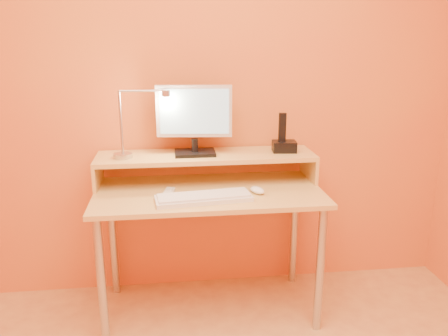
{
  "coord_description": "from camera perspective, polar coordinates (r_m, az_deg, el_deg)",
  "views": [
    {
      "loc": [
        -0.2,
        -1.1,
        1.51
      ],
      "look_at": [
        0.08,
        1.13,
        0.85
      ],
      "focal_mm": 36.52,
      "sensor_mm": 36.0,
      "label": 1
    }
  ],
  "objects": [
    {
      "name": "wall_back",
      "position": [
        2.62,
        -2.67,
        10.56
      ],
      "size": [
        3.0,
        0.04,
        2.5
      ],
      "primitive_type": "cube",
      "color": "#DD5F2E",
      "rests_on": "floor"
    },
    {
      "name": "desk_leg_fl",
      "position": [
        2.36,
        -15.07,
        -13.79
      ],
      "size": [
        0.04,
        0.04,
        0.69
      ],
      "primitive_type": "cylinder",
      "color": "#B4B4B7",
      "rests_on": "floor"
    },
    {
      "name": "desk_leg_fr",
      "position": [
        2.45,
        11.92,
        -12.39
      ],
      "size": [
        0.04,
        0.04,
        0.69
      ],
      "primitive_type": "cylinder",
      "color": "#B4B4B7",
      "rests_on": "floor"
    },
    {
      "name": "desk_leg_bl",
      "position": [
        2.81,
        -13.71,
        -8.71
      ],
      "size": [
        0.04,
        0.04,
        0.69
      ],
      "primitive_type": "cylinder",
      "color": "#B4B4B7",
      "rests_on": "floor"
    },
    {
      "name": "desk_leg_br",
      "position": [
        2.88,
        8.76,
        -7.73
      ],
      "size": [
        0.04,
        0.04,
        0.69
      ],
      "primitive_type": "cylinder",
      "color": "#B4B4B7",
      "rests_on": "floor"
    },
    {
      "name": "desk_lower",
      "position": [
        2.42,
        -1.92,
        -3.07
      ],
      "size": [
        1.2,
        0.6,
        0.02
      ],
      "primitive_type": "cube",
      "color": "tan",
      "rests_on": "floor"
    },
    {
      "name": "shelf_riser_left",
      "position": [
        2.56,
        -15.52,
        -0.7
      ],
      "size": [
        0.02,
        0.3,
        0.14
      ],
      "primitive_type": "cube",
      "color": "tan",
      "rests_on": "desk_lower"
    },
    {
      "name": "shelf_riser_right",
      "position": [
        2.65,
        10.58,
        0.19
      ],
      "size": [
        0.02,
        0.3,
        0.14
      ],
      "primitive_type": "cube",
      "color": "tan",
      "rests_on": "desk_lower"
    },
    {
      "name": "desk_shelf",
      "position": [
        2.52,
        -2.26,
        1.49
      ],
      "size": [
        1.2,
        0.3,
        0.02
      ],
      "primitive_type": "cube",
      "color": "tan",
      "rests_on": "desk_lower"
    },
    {
      "name": "monitor_foot",
      "position": [
        2.51,
        -3.65,
        1.92
      ],
      "size": [
        0.22,
        0.16,
        0.02
      ],
      "primitive_type": "cube",
      "color": "black",
      "rests_on": "desk_shelf"
    },
    {
      "name": "monitor_neck",
      "position": [
        2.5,
        -3.67,
        2.9
      ],
      "size": [
        0.04,
        0.04,
        0.07
      ],
      "primitive_type": "cylinder",
      "color": "black",
      "rests_on": "monitor_foot"
    },
    {
      "name": "monitor_panel",
      "position": [
        2.47,
        -3.76,
        7.12
      ],
      "size": [
        0.41,
        0.08,
        0.28
      ],
      "primitive_type": "cube",
      "rotation": [
        0.0,
        0.0,
        -0.11
      ],
      "color": "silver",
      "rests_on": "monitor_neck"
    },
    {
      "name": "monitor_back",
      "position": [
        2.5,
        -3.8,
        7.21
      ],
      "size": [
        0.37,
        0.05,
        0.24
      ],
      "primitive_type": "cube",
      "rotation": [
        0.0,
        0.0,
        -0.11
      ],
      "color": "black",
      "rests_on": "monitor_panel"
    },
    {
      "name": "monitor_screen",
      "position": [
        2.46,
        -3.74,
        7.05
      ],
      "size": [
        0.37,
        0.04,
        0.24
      ],
      "primitive_type": "cube",
      "rotation": [
        0.0,
        0.0,
        -0.11
      ],
      "color": "#92C6DE",
      "rests_on": "monitor_panel"
    },
    {
      "name": "lamp_base",
      "position": [
        2.49,
        -12.53,
        1.52
      ],
      "size": [
        0.1,
        0.1,
        0.02
      ],
      "primitive_type": "cylinder",
      "color": "#B4B4B7",
      "rests_on": "desk_shelf"
    },
    {
      "name": "lamp_post",
      "position": [
        2.45,
        -12.79,
        5.53
      ],
      "size": [
        0.01,
        0.01,
        0.33
      ],
      "primitive_type": "cylinder",
      "color": "#B4B4B7",
      "rests_on": "lamp_base"
    },
    {
      "name": "lamp_arm",
      "position": [
        2.42,
        -10.17,
        9.49
      ],
      "size": [
        0.24,
        0.01,
        0.01
      ],
      "primitive_type": "cylinder",
      "rotation": [
        0.0,
        1.57,
        0.0
      ],
      "color": "#B4B4B7",
      "rests_on": "lamp_post"
    },
    {
      "name": "lamp_head",
      "position": [
        2.42,
        -7.27,
        9.25
      ],
      "size": [
        0.04,
        0.04,
        0.03
      ],
      "primitive_type": "cylinder",
      "color": "#B4B4B7",
      "rests_on": "lamp_arm"
    },
    {
      "name": "lamp_bulb",
      "position": [
        2.42,
        -7.26,
        8.88
      ],
      "size": [
        0.03,
        0.03,
        0.0
      ],
      "primitive_type": "cylinder",
      "color": "#FFEAC6",
      "rests_on": "lamp_head"
    },
    {
      "name": "phone_dock",
      "position": [
        2.58,
        7.54,
        2.69
      ],
      "size": [
        0.14,
        0.11,
        0.06
      ],
      "primitive_type": "cube",
      "rotation": [
        0.0,
        0.0,
        -0.1
      ],
      "color": "black",
      "rests_on": "desk_shelf"
    },
    {
      "name": "phone_handset",
      "position": [
        2.55,
        7.31,
        5.08
      ],
      "size": [
        0.04,
        0.03,
        0.16
      ],
      "primitive_type": "cube",
      "rotation": [
        0.0,
        0.0,
        -0.1
      ],
      "color": "black",
      "rests_on": "phone_dock"
    },
    {
      "name": "phone_led",
      "position": [
        2.55,
        8.81,
        2.44
      ],
      "size": [
        0.01,
        0.0,
        0.04
      ],
      "primitive_type": "cube",
      "color": "#1731FF",
      "rests_on": "phone_dock"
    },
    {
      "name": "keyboard",
      "position": [
        2.27,
        -2.56,
        -3.82
      ],
      "size": [
        0.49,
        0.2,
        0.02
      ],
      "primitive_type": "cube",
      "rotation": [
        0.0,
        0.0,
        0.11
      ],
      "color": "silver",
      "rests_on": "desk_lower"
    },
    {
      "name": "mouse",
      "position": [
        2.37,
        4.19,
        -2.79
      ],
      "size": [
        0.09,
        0.11,
        0.03
      ],
      "primitive_type": "ellipsoid",
      "rotation": [
        0.0,
        0.0,
        0.43
      ],
      "color": "white",
      "rests_on": "desk_lower"
    },
    {
      "name": "remote_control",
      "position": [
        2.35,
        -7.08,
        -3.28
      ],
      "size": [
        0.08,
        0.18,
        0.02
      ],
      "primitive_type": "cube",
      "rotation": [
        0.0,
        0.0,
        -0.23
      ],
      "color": "silver",
      "rests_on": "desk_lower"
    }
  ]
}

